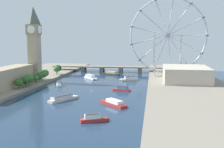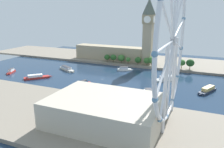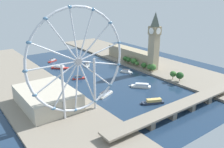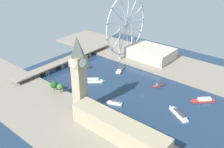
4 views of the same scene
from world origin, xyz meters
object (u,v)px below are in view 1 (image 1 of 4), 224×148
(parliament_block, at_px, (1,79))
(tour_boat_2, at_px, (63,98))
(tour_boat_6, at_px, (59,84))
(tour_boat_7, at_px, (113,103))
(ferris_wheel, at_px, (168,36))
(tour_boat_3, at_px, (94,118))
(tour_boat_1, at_px, (91,77))
(riverside_hall, at_px, (186,74))
(river_bridge, at_px, (111,68))
(clock_tower, at_px, (34,42))
(tour_boat_4, at_px, (112,73))
(tour_boat_5, at_px, (130,79))
(tour_boat_0, at_px, (122,89))

(parliament_block, xyz_separation_m, tour_boat_2, (77.31, -29.72, -11.44))
(tour_boat_6, distance_m, tour_boat_7, 113.82)
(ferris_wheel, bearing_deg, tour_boat_3, -105.51)
(parliament_block, height_order, tour_boat_1, parliament_block)
(riverside_hall, height_order, tour_boat_7, riverside_hall)
(river_bridge, relative_size, tour_boat_3, 9.51)
(riverside_hall, bearing_deg, tour_boat_1, 171.45)
(riverside_hall, xyz_separation_m, tour_boat_6, (-150.35, -41.58, -9.98))
(clock_tower, relative_size, tour_boat_6, 4.37)
(river_bridge, xyz_separation_m, tour_boat_7, (35.54, -221.89, -5.23))
(riverside_hall, xyz_separation_m, tour_boat_1, (-125.84, 18.91, -9.69))
(ferris_wheel, xyz_separation_m, river_bridge, (-87.85, 57.85, -51.81))
(tour_boat_7, bearing_deg, tour_boat_2, 32.11)
(parliament_block, xyz_separation_m, ferris_wheel, (177.24, 123.61, 45.45))
(riverside_hall, bearing_deg, clock_tower, -173.66)
(riverside_hall, xyz_separation_m, tour_boat_2, (-120.70, -114.44, -9.95))
(clock_tower, distance_m, tour_boat_1, 88.90)
(ferris_wheel, distance_m, riverside_hall, 64.40)
(clock_tower, height_order, parliament_block, clock_tower)
(tour_boat_4, distance_m, tour_boat_5, 60.24)
(tour_boat_1, xyz_separation_m, tour_boat_7, (52.76, -144.06, -0.41))
(clock_tower, height_order, river_bridge, clock_tower)
(ferris_wheel, distance_m, tour_boat_0, 126.39)
(tour_boat_1, bearing_deg, riverside_hall, 39.10)
(tour_boat_3, bearing_deg, parliament_block, 120.93)
(riverside_hall, height_order, tour_boat_3, riverside_hall)
(tour_boat_6, bearing_deg, tour_boat_5, -78.35)
(riverside_hall, relative_size, tour_boat_1, 2.93)
(ferris_wheel, relative_size, tour_boat_4, 3.72)
(clock_tower, distance_m, tour_boat_6, 65.41)
(tour_boat_2, bearing_deg, tour_boat_7, -72.65)
(river_bridge, bearing_deg, tour_boat_7, -80.90)
(tour_boat_4, distance_m, tour_boat_6, 115.54)
(riverside_hall, height_order, tour_boat_6, riverside_hall)
(tour_boat_0, height_order, tour_boat_3, tour_boat_3)
(tour_boat_4, bearing_deg, river_bridge, 124.69)
(tour_boat_4, bearing_deg, clock_tower, -110.88)
(riverside_hall, bearing_deg, tour_boat_0, -140.17)
(tour_boat_2, height_order, tour_boat_7, tour_boat_2)
(river_bridge, distance_m, tour_boat_2, 211.59)
(riverside_hall, xyz_separation_m, tour_boat_3, (-79.52, -172.78, -9.83))
(tour_boat_3, bearing_deg, tour_boat_5, 64.96)
(tour_boat_1, distance_m, tour_boat_2, 133.45)
(ferris_wheel, bearing_deg, riverside_hall, -61.90)
(clock_tower, bearing_deg, parliament_block, -98.18)
(parliament_block, height_order, tour_boat_6, parliament_block)
(ferris_wheel, relative_size, tour_boat_5, 3.92)
(river_bridge, height_order, tour_boat_5, river_bridge)
(tour_boat_0, relative_size, tour_boat_2, 0.64)
(parliament_block, distance_m, tour_boat_3, 148.06)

